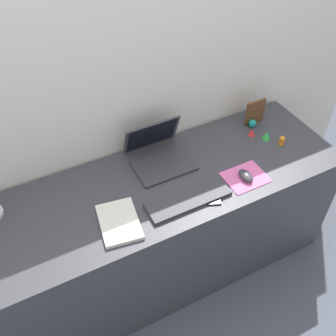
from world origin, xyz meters
The scene contains 14 objects.
ground_plane centered at (0.00, 0.00, 0.00)m, with size 6.00×6.00×0.00m, color #474C56.
back_wall centered at (0.00, 0.35, 0.80)m, with size 3.07×0.05×1.60m, color silver.
desk centered at (0.00, 0.00, 0.37)m, with size 1.87×0.61×0.74m, color #38383D.
laptop centered at (0.05, 0.17, 0.79)m, with size 0.30×0.28×0.20m.
keyboard centered at (0.04, -0.16, 0.75)m, with size 0.41×0.13×0.02m, color #333338.
mousepad centered at (0.37, -0.16, 0.74)m, with size 0.21×0.17×0.00m, color pink.
mouse centered at (0.37, -0.16, 0.76)m, with size 0.06×0.10×0.03m, color #333338.
cell_phone centered at (0.16, -0.18, 0.74)m, with size 0.06×0.13×0.01m, color black.
notebook_pad centered at (-0.30, -0.13, 0.75)m, with size 0.17×0.24×0.02m, color silver.
picture_frame centered at (0.68, 0.19, 0.81)m, with size 0.12×0.02×0.15m, color brown.
toy_figurine_orange centered at (0.70, -0.04, 0.77)m, with size 0.03×0.03×0.05m.
toy_figurine_teal centered at (0.65, 0.16, 0.76)m, with size 0.04×0.04×0.05m, color teal.
toy_figurine_green centered at (0.65, 0.04, 0.77)m, with size 0.05×0.05×0.05m, color green.
toy_figurine_red centered at (0.60, 0.10, 0.76)m, with size 0.04×0.04×0.04m, color red.
Camera 1 is at (-0.60, -1.20, 2.14)m, focal length 41.94 mm.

